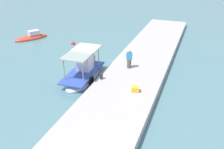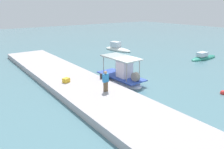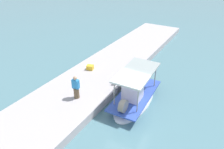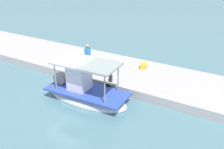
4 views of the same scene
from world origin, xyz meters
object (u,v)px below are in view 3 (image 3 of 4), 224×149
at_px(main_fishing_boat, 135,97).
at_px(fisherman_near_bollard, 76,88).
at_px(mooring_bollard, 116,82).
at_px(cargo_crate, 90,67).

bearing_deg(main_fishing_boat, fisherman_near_bollard, -56.65).
xyz_separation_m(fisherman_near_bollard, mooring_bollard, (-2.71, 1.38, -0.50)).
bearing_deg(cargo_crate, fisherman_near_bollard, 23.33).
distance_m(main_fishing_boat, cargo_crate, 5.03).
bearing_deg(mooring_bollard, main_fishing_boat, 71.94).
bearing_deg(main_fishing_boat, mooring_bollard, -108.06).
distance_m(fisherman_near_bollard, cargo_crate, 4.00).
relative_size(fisherman_near_bollard, mooring_bollard, 3.50).
xyz_separation_m(fisherman_near_bollard, cargo_crate, (-3.64, -1.57, -0.54)).
bearing_deg(fisherman_near_bollard, main_fishing_boat, 123.35).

